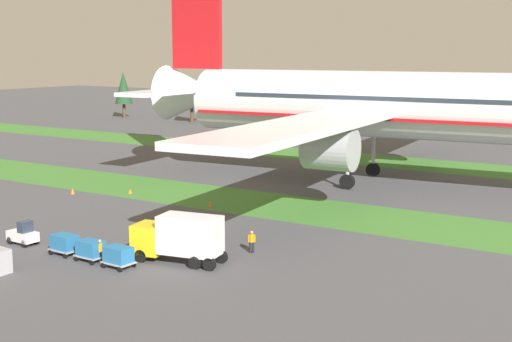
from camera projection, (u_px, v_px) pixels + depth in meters
name	position (u px, v px, depth m)	size (l,w,h in m)	color
grass_strip_near	(240.00, 201.00, 73.73)	(320.00, 10.65, 0.01)	#3D752D
grass_strip_far	(370.00, 160.00, 101.38)	(320.00, 10.65, 0.01)	#3D752D
airliner	(385.00, 104.00, 81.17)	(60.04, 74.50, 26.01)	silver
baggage_tug	(23.00, 235.00, 57.02)	(2.65, 1.41, 1.97)	silver
cargo_dolly_lead	(65.00, 243.00, 54.15)	(2.26, 1.59, 1.55)	#A3A3A8
cargo_dolly_second	(91.00, 249.00, 52.51)	(2.26, 1.59, 1.55)	#A3A3A8
cargo_dolly_third	(118.00, 255.00, 50.86)	(2.26, 1.59, 1.55)	#A3A3A8
catering_truck	(179.00, 237.00, 51.98)	(7.26, 3.53, 3.58)	yellow
ground_crew_marshaller	(100.00, 250.00, 52.12)	(0.36, 0.48, 1.74)	black
ground_crew_loader	(252.00, 241.00, 54.64)	(0.45, 0.39, 1.74)	black
taxiway_marker_0	(73.00, 191.00, 77.22)	(0.44, 0.44, 0.65)	orange
taxiway_marker_1	(210.00, 204.00, 70.91)	(0.44, 0.44, 0.61)	orange
taxiway_marker_2	(130.00, 191.00, 77.57)	(0.44, 0.44, 0.48)	orange
distant_tree_line	(447.00, 101.00, 124.15)	(153.10, 8.85, 11.53)	#4C3823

